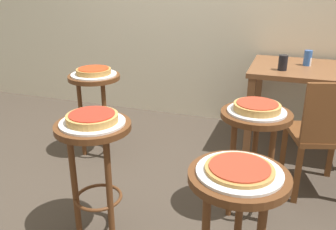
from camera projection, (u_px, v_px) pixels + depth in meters
The scene contains 18 objects.
ground_plane at pixel (141, 193), 2.56m from camera, with size 6.00×6.00×0.00m, color #42382D.
stool_foreground at pixel (236, 209), 1.51m from camera, with size 0.42×0.42×0.71m.
serving_plate_foreground at pixel (239, 172), 1.44m from camera, with size 0.35×0.35×0.01m, color silver.
pizza_foreground at pixel (240, 169), 1.44m from camera, with size 0.28×0.28×0.02m.
stool_middle at pixel (95, 152), 2.00m from camera, with size 0.42×0.42×0.71m.
serving_plate_middle at pixel (93, 122), 1.94m from camera, with size 0.36×0.36×0.01m, color silver.
pizza_middle at pixel (92, 118), 1.93m from camera, with size 0.28×0.28×0.05m.
stool_leftside at pixel (254, 139), 2.16m from camera, with size 0.42×0.42×0.71m.
serving_plate_leftside at pixel (257, 111), 2.10m from camera, with size 0.34×0.34×0.01m, color silver.
pizza_leftside at pixel (257, 107), 2.09m from camera, with size 0.27×0.27×0.05m.
stool_rear at pixel (96, 96), 2.95m from camera, with size 0.42×0.42×0.71m.
serving_plate_rear at pixel (94, 74), 2.89m from camera, with size 0.37×0.37×0.01m, color silver.
pizza_rear at pixel (94, 71), 2.88m from camera, with size 0.28×0.28×0.05m.
dining_table at pixel (315, 80), 3.01m from camera, with size 1.07×0.77×0.74m.
cup_near_edge at pixel (283, 63), 2.88m from camera, with size 0.07×0.07×0.12m, color black.
cup_far_edge at pixel (308, 58), 3.03m from camera, with size 0.07×0.07×0.13m, color #3360B2.
condiment_shaker at pixel (309, 62), 3.03m from camera, with size 0.04×0.04×0.07m, color white.
wooden_chair at pixel (324, 133), 2.40m from camera, with size 0.50×0.50×0.85m.
Camera 1 is at (0.91, -2.00, 1.45)m, focal length 38.22 mm.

